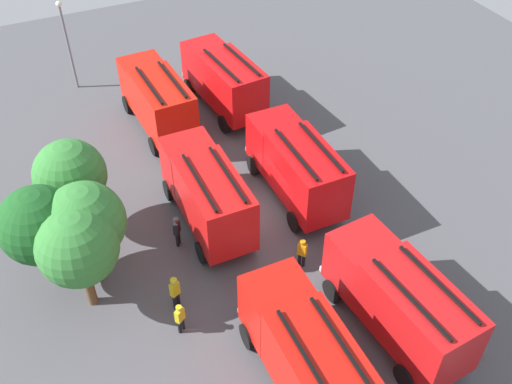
{
  "coord_description": "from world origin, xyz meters",
  "views": [
    {
      "loc": [
        -20.1,
        9.26,
        21.16
      ],
      "look_at": [
        0.0,
        0.0,
        1.4
      ],
      "focal_mm": 41.23,
      "sensor_mm": 36.0,
      "label": 1
    }
  ],
  "objects_px": {
    "traffic_cone_1": "(479,346)",
    "lamppost": "(67,38)",
    "fire_truck_2": "(224,79)",
    "firefighter_3": "(180,318)",
    "fire_truck_0": "(399,299)",
    "tree_2": "(39,225)",
    "fire_truck_1": "(296,164)",
    "tree_1": "(85,222)",
    "firefighter_2": "(177,230)",
    "firefighter_0": "(302,252)",
    "fire_truck_3": "(306,354)",
    "fire_truck_5": "(157,98)",
    "firefighter_1": "(175,291)",
    "tree_0": "(78,247)",
    "fire_truck_4": "(207,191)",
    "traffic_cone_0": "(182,167)",
    "firefighter_4": "(271,131)",
    "tree_3": "(70,175)"
  },
  "relations": [
    {
      "from": "traffic_cone_1",
      "to": "lamppost",
      "type": "xyz_separation_m",
      "value": [
        27.61,
        10.7,
        3.22
      ]
    },
    {
      "from": "fire_truck_2",
      "to": "firefighter_3",
      "type": "distance_m",
      "value": 17.12
    },
    {
      "from": "fire_truck_0",
      "to": "tree_2",
      "type": "bearing_deg",
      "value": 49.84
    },
    {
      "from": "fire_truck_1",
      "to": "tree_1",
      "type": "bearing_deg",
      "value": 96.61
    },
    {
      "from": "fire_truck_0",
      "to": "firefighter_2",
      "type": "bearing_deg",
      "value": 32.35
    },
    {
      "from": "firefighter_0",
      "to": "tree_2",
      "type": "bearing_deg",
      "value": 122.47
    },
    {
      "from": "fire_truck_3",
      "to": "fire_truck_5",
      "type": "distance_m",
      "value": 19.04
    },
    {
      "from": "tree_1",
      "to": "fire_truck_3",
      "type": "bearing_deg",
      "value": -145.59
    },
    {
      "from": "firefighter_1",
      "to": "tree_0",
      "type": "xyz_separation_m",
      "value": [
        1.79,
        3.32,
        2.53
      ]
    },
    {
      "from": "tree_1",
      "to": "firefighter_3",
      "type": "bearing_deg",
      "value": -150.05
    },
    {
      "from": "fire_truck_4",
      "to": "firefighter_2",
      "type": "height_order",
      "value": "fire_truck_4"
    },
    {
      "from": "fire_truck_0",
      "to": "firefighter_3",
      "type": "xyz_separation_m",
      "value": [
        3.74,
        8.12,
        -1.26
      ]
    },
    {
      "from": "fire_truck_5",
      "to": "tree_0",
      "type": "relative_size",
      "value": 1.38
    },
    {
      "from": "fire_truck_1",
      "to": "firefighter_1",
      "type": "height_order",
      "value": "fire_truck_1"
    },
    {
      "from": "fire_truck_2",
      "to": "traffic_cone_1",
      "type": "relative_size",
      "value": 10.32
    },
    {
      "from": "fire_truck_0",
      "to": "firefighter_3",
      "type": "distance_m",
      "value": 9.03
    },
    {
      "from": "lamppost",
      "to": "fire_truck_5",
      "type": "bearing_deg",
      "value": -152.2
    },
    {
      "from": "tree_0",
      "to": "tree_1",
      "type": "bearing_deg",
      "value": -25.78
    },
    {
      "from": "tree_1",
      "to": "firefighter_2",
      "type": "bearing_deg",
      "value": -82.64
    },
    {
      "from": "firefighter_2",
      "to": "firefighter_1",
      "type": "bearing_deg",
      "value": 106.57
    },
    {
      "from": "traffic_cone_0",
      "to": "fire_truck_3",
      "type": "bearing_deg",
      "value": 179.69
    },
    {
      "from": "fire_truck_4",
      "to": "tree_2",
      "type": "relative_size",
      "value": 1.34
    },
    {
      "from": "tree_2",
      "to": "traffic_cone_1",
      "type": "distance_m",
      "value": 19.01
    },
    {
      "from": "fire_truck_0",
      "to": "fire_truck_3",
      "type": "distance_m",
      "value": 4.66
    },
    {
      "from": "firefighter_4",
      "to": "fire_truck_4",
      "type": "bearing_deg",
      "value": -40.73
    },
    {
      "from": "firefighter_0",
      "to": "firefighter_4",
      "type": "relative_size",
      "value": 0.89
    },
    {
      "from": "tree_2",
      "to": "tree_1",
      "type": "bearing_deg",
      "value": -109.41
    },
    {
      "from": "firefighter_3",
      "to": "tree_0",
      "type": "bearing_deg",
      "value": -168.73
    },
    {
      "from": "firefighter_2",
      "to": "firefighter_3",
      "type": "bearing_deg",
      "value": 109.1
    },
    {
      "from": "fire_truck_3",
      "to": "lamppost",
      "type": "relative_size",
      "value": 1.19
    },
    {
      "from": "lamppost",
      "to": "tree_3",
      "type": "bearing_deg",
      "value": 169.45
    },
    {
      "from": "firefighter_1",
      "to": "tree_3",
      "type": "height_order",
      "value": "tree_3"
    },
    {
      "from": "tree_2",
      "to": "fire_truck_2",
      "type": "bearing_deg",
      "value": -51.23
    },
    {
      "from": "fire_truck_1",
      "to": "tree_3",
      "type": "relative_size",
      "value": 1.36
    },
    {
      "from": "traffic_cone_1",
      "to": "traffic_cone_0",
      "type": "bearing_deg",
      "value": 24.05
    },
    {
      "from": "firefighter_3",
      "to": "tree_0",
      "type": "relative_size",
      "value": 0.31
    },
    {
      "from": "fire_truck_2",
      "to": "firefighter_0",
      "type": "relative_size",
      "value": 4.59
    },
    {
      "from": "fire_truck_3",
      "to": "firefighter_4",
      "type": "xyz_separation_m",
      "value": [
        14.66,
        -5.66,
        -1.13
      ]
    },
    {
      "from": "lamppost",
      "to": "firefighter_1",
      "type": "bearing_deg",
      "value": -179.66
    },
    {
      "from": "traffic_cone_0",
      "to": "lamppost",
      "type": "xyz_separation_m",
      "value": [
        11.42,
        3.48,
        3.25
      ]
    },
    {
      "from": "firefighter_0",
      "to": "tree_2",
      "type": "height_order",
      "value": "tree_2"
    },
    {
      "from": "fire_truck_2",
      "to": "tree_3",
      "type": "relative_size",
      "value": 1.4
    },
    {
      "from": "fire_truck_3",
      "to": "firefighter_1",
      "type": "height_order",
      "value": "fire_truck_3"
    },
    {
      "from": "fire_truck_4",
      "to": "tree_0",
      "type": "distance_m",
      "value": 7.13
    },
    {
      "from": "tree_0",
      "to": "traffic_cone_1",
      "type": "height_order",
      "value": "tree_0"
    },
    {
      "from": "fire_truck_2",
      "to": "tree_0",
      "type": "height_order",
      "value": "tree_0"
    },
    {
      "from": "fire_truck_3",
      "to": "firefighter_4",
      "type": "bearing_deg",
      "value": -21.25
    },
    {
      "from": "tree_3",
      "to": "lamppost",
      "type": "height_order",
      "value": "lamppost"
    },
    {
      "from": "tree_2",
      "to": "firefighter_3",
      "type": "bearing_deg",
      "value": -139.06
    },
    {
      "from": "tree_0",
      "to": "lamppost",
      "type": "bearing_deg",
      "value": -9.86
    }
  ]
}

